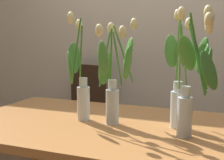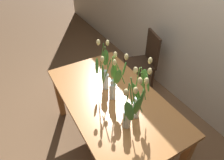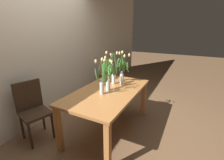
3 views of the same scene
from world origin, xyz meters
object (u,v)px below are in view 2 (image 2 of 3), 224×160
(tulip_vase_0, at_px, (132,110))
(dining_table, at_px, (112,104))
(tulip_vase_2, at_px, (139,97))
(tulip_vase_3, at_px, (113,81))
(tulip_vase_1, at_px, (104,74))
(dining_chair, at_px, (145,59))

(tulip_vase_0, bearing_deg, dining_table, 171.60)
(tulip_vase_0, distance_m, tulip_vase_2, 0.17)
(dining_table, xyz_separation_m, tulip_vase_3, (0.01, 0.01, 0.32))
(tulip_vase_1, height_order, tulip_vase_3, tulip_vase_1)
(tulip_vase_1, bearing_deg, dining_table, -3.21)
(dining_table, height_order, tulip_vase_2, tulip_vase_2)
(dining_table, distance_m, tulip_vase_0, 0.53)
(tulip_vase_2, bearing_deg, tulip_vase_0, -55.79)
(tulip_vase_0, height_order, tulip_vase_1, tulip_vase_0)
(tulip_vase_2, bearing_deg, dining_table, -166.06)
(tulip_vase_1, distance_m, tulip_vase_3, 0.20)
(dining_table, relative_size, tulip_vase_2, 2.74)
(tulip_vase_1, height_order, tulip_vase_2, tulip_vase_2)
(dining_table, distance_m, tulip_vase_1, 0.33)
(tulip_vase_1, xyz_separation_m, tulip_vase_3, (0.20, -0.01, 0.04))
(tulip_vase_1, xyz_separation_m, dining_chair, (-0.50, 0.95, -0.40))
(dining_table, xyz_separation_m, tulip_vase_0, (0.41, -0.06, 0.33))
(tulip_vase_1, bearing_deg, dining_chair, 117.53)
(dining_table, bearing_deg, tulip_vase_0, -8.40)
(tulip_vase_2, relative_size, dining_chair, 0.63)
(tulip_vase_1, relative_size, dining_chair, 0.61)
(dining_table, bearing_deg, tulip_vase_2, 13.94)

